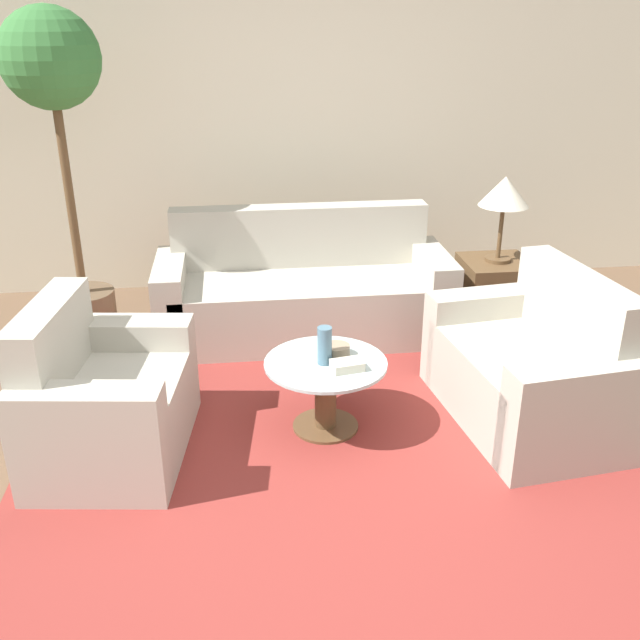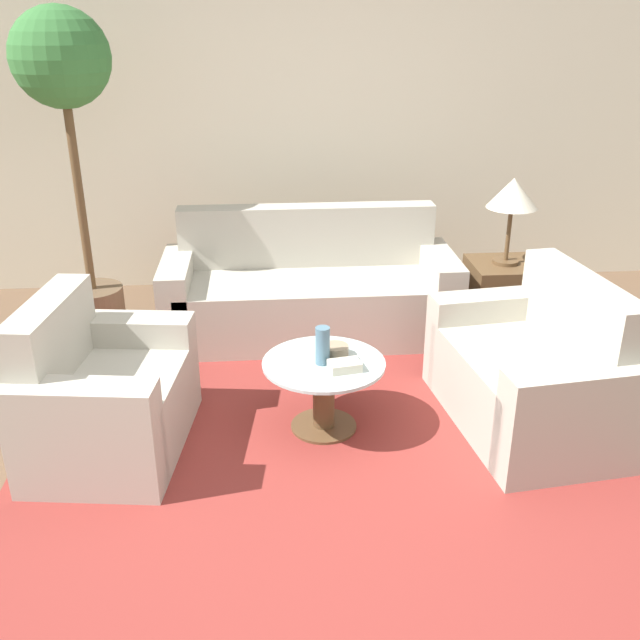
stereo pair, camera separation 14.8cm
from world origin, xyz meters
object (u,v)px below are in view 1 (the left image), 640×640
(sofa_main, at_px, (303,294))
(book_stack, at_px, (347,365))
(loveseat, at_px, (534,372))
(table_lamp, at_px, (504,194))
(vase, at_px, (325,346))
(armchair, at_px, (101,404))
(coffee_table, at_px, (326,385))
(potted_plant, at_px, (57,111))
(bowl, at_px, (337,350))

(sofa_main, bearing_deg, book_stack, -86.47)
(loveseat, height_order, book_stack, loveseat)
(table_lamp, relative_size, vase, 2.85)
(book_stack, bearing_deg, armchair, 168.46)
(loveseat, xyz_separation_m, coffee_table, (-1.18, 0.02, -0.02))
(potted_plant, bearing_deg, book_stack, -44.53)
(armchair, relative_size, bowl, 7.51)
(vase, bearing_deg, coffee_table, 63.23)
(coffee_table, relative_size, vase, 3.19)
(sofa_main, distance_m, loveseat, 1.79)
(book_stack, bearing_deg, coffee_table, 122.78)
(coffee_table, height_order, book_stack, book_stack)
(vase, bearing_deg, book_stack, -39.88)
(bowl, bearing_deg, armchair, -173.13)
(loveseat, relative_size, book_stack, 7.11)
(loveseat, bearing_deg, potted_plant, -126.41)
(armchair, xyz_separation_m, potted_plant, (-0.37, 1.60, 1.27))
(armchair, xyz_separation_m, loveseat, (2.36, 0.06, 0.00))
(table_lamp, height_order, potted_plant, potted_plant)
(armchair, distance_m, loveseat, 2.36)
(sofa_main, distance_m, table_lamp, 1.55)
(sofa_main, xyz_separation_m, potted_plant, (-1.56, 0.19, 1.27))
(potted_plant, xyz_separation_m, vase, (1.54, -1.53, -1.04))
(coffee_table, distance_m, book_stack, 0.22)
(sofa_main, height_order, coffee_table, sofa_main)
(coffee_table, distance_m, bowl, 0.20)
(potted_plant, relative_size, vase, 10.47)
(vase, bearing_deg, sofa_main, 89.17)
(coffee_table, xyz_separation_m, book_stack, (0.10, -0.11, 0.17))
(potted_plant, height_order, bowl, potted_plant)
(sofa_main, xyz_separation_m, bowl, (0.06, -1.26, 0.16))
(sofa_main, height_order, bowl, sofa_main)
(potted_plant, height_order, book_stack, potted_plant)
(loveseat, relative_size, bowl, 9.04)
(armchair, distance_m, vase, 1.20)
(armchair, height_order, coffee_table, armchair)
(loveseat, distance_m, table_lamp, 1.41)
(loveseat, bearing_deg, vase, -97.26)
(armchair, bearing_deg, book_stack, -83.74)
(coffee_table, relative_size, book_stack, 3.69)
(armchair, height_order, bowl, armchair)
(coffee_table, distance_m, potted_plant, 2.52)
(sofa_main, relative_size, book_stack, 11.25)
(coffee_table, height_order, bowl, bowl)
(loveseat, xyz_separation_m, table_lamp, (0.19, 1.20, 0.72))
(armchair, bearing_deg, table_lamp, -56.38)
(sofa_main, distance_m, book_stack, 1.45)
(coffee_table, height_order, table_lamp, table_lamp)
(bowl, bearing_deg, loveseat, -4.56)
(potted_plant, bearing_deg, sofa_main, -6.81)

